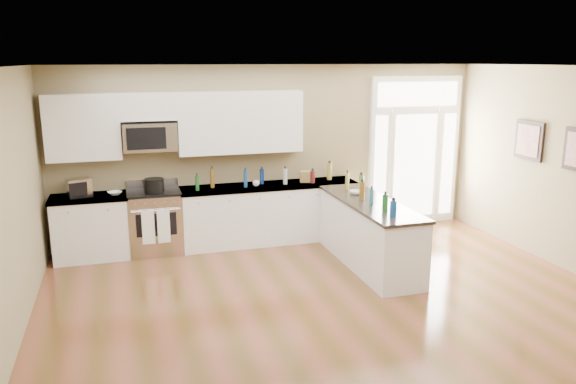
{
  "coord_description": "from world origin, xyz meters",
  "views": [
    {
      "loc": [
        -2.37,
        -4.72,
        2.87
      ],
      "look_at": [
        -0.35,
        2.0,
        1.21
      ],
      "focal_mm": 35.0,
      "sensor_mm": 36.0,
      "label": 1
    }
  ],
  "objects_px": {
    "peninsula_cabinet": "(369,236)",
    "toaster_oven": "(79,188)",
    "kitchen_range": "(155,221)",
    "stockpot": "(154,185)"
  },
  "relations": [
    {
      "from": "peninsula_cabinet",
      "to": "toaster_oven",
      "type": "distance_m",
      "value": 4.23
    },
    {
      "from": "kitchen_range",
      "to": "stockpot",
      "type": "bearing_deg",
      "value": -81.52
    },
    {
      "from": "kitchen_range",
      "to": "stockpot",
      "type": "relative_size",
      "value": 3.72
    },
    {
      "from": "stockpot",
      "to": "peninsula_cabinet",
      "type": "bearing_deg",
      "value": -25.62
    },
    {
      "from": "kitchen_range",
      "to": "toaster_oven",
      "type": "distance_m",
      "value": 1.2
    },
    {
      "from": "kitchen_range",
      "to": "peninsula_cabinet",
      "type": "bearing_deg",
      "value": -26.75
    },
    {
      "from": "stockpot",
      "to": "toaster_oven",
      "type": "relative_size",
      "value": 0.92
    },
    {
      "from": "kitchen_range",
      "to": "toaster_oven",
      "type": "bearing_deg",
      "value": 179.7
    },
    {
      "from": "kitchen_range",
      "to": "toaster_oven",
      "type": "relative_size",
      "value": 3.42
    },
    {
      "from": "peninsula_cabinet",
      "to": "kitchen_range",
      "type": "bearing_deg",
      "value": 153.25
    }
  ]
}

